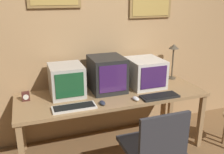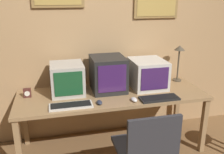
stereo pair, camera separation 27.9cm
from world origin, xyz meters
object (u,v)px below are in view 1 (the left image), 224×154
object	(u,v)px
monitor_left	(66,80)
desk_lamp	(173,53)
keyboard_main	(74,107)
monitor_center	(107,74)
monitor_right	(145,73)
keyboard_side	(160,96)
mouse_near_keyboard	(102,103)
mouse_far_corner	(136,99)
desk_clock	(26,96)

from	to	relation	value
monitor_left	desk_lamp	xyz separation A→B (m)	(1.43, 0.10, 0.18)
keyboard_main	monitor_center	bearing A→B (deg)	38.29
monitor_left	monitor_right	bearing A→B (deg)	-1.42
monitor_center	monitor_right	world-z (taller)	monitor_center
monitor_right	keyboard_side	bearing A→B (deg)	-91.41
mouse_near_keyboard	desk_lamp	bearing A→B (deg)	23.16
monitor_center	desk_lamp	bearing A→B (deg)	6.70
keyboard_side	mouse_far_corner	world-z (taller)	mouse_far_corner
monitor_center	keyboard_main	world-z (taller)	monitor_center
keyboard_side	mouse_near_keyboard	distance (m)	0.66
monitor_left	keyboard_side	size ratio (longest dim) A/B	0.94
keyboard_main	keyboard_side	xyz separation A→B (m)	(0.95, -0.03, -0.00)
mouse_far_corner	desk_clock	distance (m)	1.17
mouse_far_corner	desk_lamp	distance (m)	0.97
monitor_left	keyboard_side	xyz separation A→B (m)	(0.95, -0.42, -0.16)
monitor_left	desk_lamp	size ratio (longest dim) A/B	0.86
mouse_near_keyboard	mouse_far_corner	world-z (taller)	same
monitor_right	desk_clock	size ratio (longest dim) A/B	4.53
monitor_left	mouse_near_keyboard	size ratio (longest dim) A/B	3.90
monitor_left	desk_lamp	distance (m)	1.44
mouse_far_corner	keyboard_side	bearing A→B (deg)	-3.37
keyboard_main	keyboard_side	distance (m)	0.95
keyboard_main	mouse_near_keyboard	xyz separation A→B (m)	(0.29, -0.00, 0.01)
monitor_left	keyboard_side	distance (m)	1.05
monitor_right	mouse_far_corner	size ratio (longest dim) A/B	4.14
keyboard_side	desk_clock	size ratio (longest dim) A/B	4.25
monitor_right	desk_lamp	size ratio (longest dim) A/B	0.97
mouse_near_keyboard	mouse_far_corner	distance (m)	0.37
mouse_far_corner	desk_clock	world-z (taller)	desk_clock
monitor_center	keyboard_side	world-z (taller)	monitor_center
mouse_near_keyboard	mouse_far_corner	bearing A→B (deg)	-2.39
monitor_left	desk_lamp	bearing A→B (deg)	3.98
monitor_right	keyboard_main	world-z (taller)	monitor_right
monitor_center	desk_lamp	distance (m)	0.97
keyboard_main	mouse_far_corner	distance (m)	0.66
mouse_far_corner	monitor_right	bearing A→B (deg)	52.22
monitor_center	mouse_near_keyboard	size ratio (longest dim) A/B	4.13
monitor_left	keyboard_main	bearing A→B (deg)	-89.78
monitor_left	monitor_center	xyz separation A→B (m)	(0.47, -0.01, 0.03)
monitor_right	mouse_near_keyboard	world-z (taller)	monitor_right
monitor_center	keyboard_main	distance (m)	0.63
keyboard_side	monitor_left	bearing A→B (deg)	156.26
desk_lamp	monitor_right	bearing A→B (deg)	-165.28
mouse_far_corner	desk_lamp	xyz separation A→B (m)	(0.76, 0.50, 0.33)
keyboard_side	desk_clock	xyz separation A→B (m)	(-1.39, 0.40, 0.04)
mouse_near_keyboard	desk_lamp	distance (m)	1.28
monitor_right	mouse_far_corner	bearing A→B (deg)	-127.78
monitor_left	monitor_center	size ratio (longest dim) A/B	0.94
keyboard_main	desk_lamp	world-z (taller)	desk_lamp
mouse_near_keyboard	keyboard_main	bearing A→B (deg)	179.68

